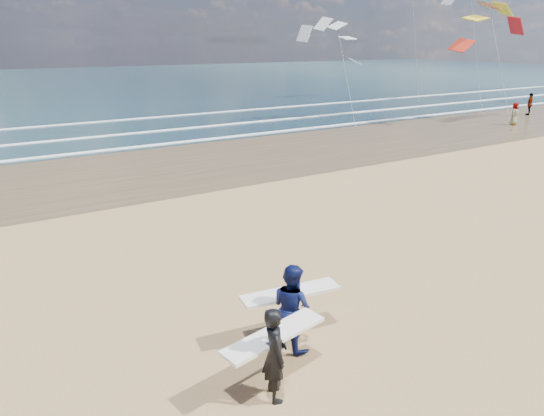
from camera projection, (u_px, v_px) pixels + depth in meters
wet_sand_strip at (395, 134)px, 34.06m from camera, size 220.00×12.00×0.01m
ocean at (153, 81)px, 77.74m from camera, size 220.00×100.00×0.02m
foam_breakers at (312, 115)px, 42.22m from camera, size 220.00×11.70×0.05m
surfer_near at (275, 351)px, 8.70m from camera, size 2.26×1.20×1.84m
surfer_far at (292, 306)px, 10.15m from camera, size 2.25×1.29×1.91m
beachgoer_0 at (515, 114)px, 37.40m from camera, size 0.95×0.74×1.71m
beachgoer_1 at (530, 104)px, 42.37m from camera, size 1.19×0.97×1.90m
kite_0 at (496, 41)px, 36.09m from camera, size 7.54×4.93×10.13m
kite_1 at (343, 58)px, 37.84m from camera, size 6.32×4.80×8.57m
kite_2 at (474, 28)px, 48.92m from camera, size 6.46×4.81×12.98m
kite_5 at (414, 18)px, 51.50m from camera, size 5.67×4.72×15.66m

